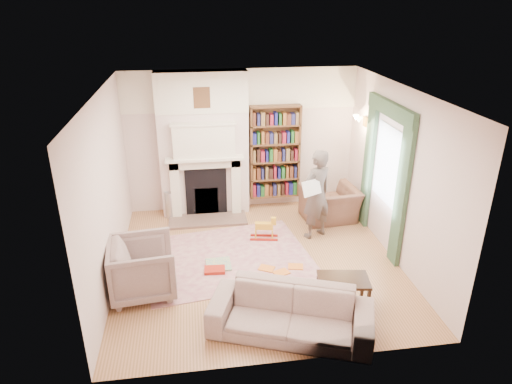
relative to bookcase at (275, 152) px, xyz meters
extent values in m
plane|color=#8D5F38|center=(-0.65, -2.12, -1.18)|extent=(4.50, 4.50, 0.00)
plane|color=white|center=(-0.65, -2.12, 1.62)|extent=(4.50, 4.50, 0.00)
plane|color=silver|center=(-0.65, 0.13, 0.22)|extent=(4.50, 0.00, 4.50)
plane|color=silver|center=(-0.65, -4.37, 0.22)|extent=(4.50, 0.00, 4.50)
plane|color=silver|center=(-2.90, -2.12, 0.22)|extent=(0.00, 4.50, 4.50)
plane|color=silver|center=(1.60, -2.12, 0.22)|extent=(0.00, 4.50, 4.50)
cube|color=silver|center=(-1.40, -0.04, 0.22)|extent=(1.70, 0.35, 2.80)
cube|color=silver|center=(-1.40, -0.33, 0.04)|extent=(1.47, 0.24, 0.05)
cube|color=black|center=(-1.40, -0.24, -0.68)|extent=(0.80, 0.06, 0.96)
cube|color=silver|center=(-1.40, -0.31, 0.38)|extent=(1.15, 0.18, 0.62)
cube|color=brown|center=(0.00, 0.00, 0.00)|extent=(1.00, 0.24, 1.85)
cube|color=silver|center=(1.58, -1.72, 0.27)|extent=(0.02, 0.90, 1.30)
cube|color=#2F4931|center=(1.55, -2.42, 0.02)|extent=(0.07, 0.32, 2.40)
cube|color=#2F4931|center=(1.55, -1.02, 0.02)|extent=(0.07, 0.32, 2.40)
cube|color=#2F4931|center=(1.54, -1.72, 1.20)|extent=(0.09, 1.70, 0.24)
cube|color=beige|center=(-1.14, -1.93, -1.17)|extent=(2.96, 2.44, 0.01)
imported|color=#50302A|center=(0.95, -0.78, -0.85)|extent=(1.10, 0.99, 0.66)
imported|color=#A09784|center=(-2.43, -2.70, -0.75)|extent=(1.02, 0.99, 0.84)
imported|color=#B9A998|center=(-0.49, -3.86, -0.87)|extent=(2.22, 1.49, 0.61)
imported|color=#504540|center=(0.50, -1.38, -0.35)|extent=(0.71, 0.62, 1.65)
cube|color=white|center=(0.35, -1.58, -0.13)|extent=(0.39, 0.27, 0.26)
cylinder|color=#B6BABF|center=(-2.09, -0.22, -0.90)|extent=(0.29, 0.29, 0.55)
cube|color=#EDCA53|center=(-1.31, -2.15, -1.15)|extent=(0.41, 0.41, 0.03)
cube|color=#A11F12|center=(-1.38, -2.32, -1.14)|extent=(0.34, 0.24, 0.05)
cube|color=red|center=(-0.08, -2.38, -1.16)|extent=(0.27, 0.23, 0.02)
cube|color=red|center=(-0.74, -2.60, -1.16)|extent=(0.30, 0.29, 0.02)
cube|color=red|center=(-0.55, -2.36, -1.16)|extent=(0.30, 0.27, 0.02)
cube|color=red|center=(-0.34, -2.51, -1.16)|extent=(0.29, 0.25, 0.02)
camera|label=1|loc=(-1.61, -8.49, 2.86)|focal=32.00mm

